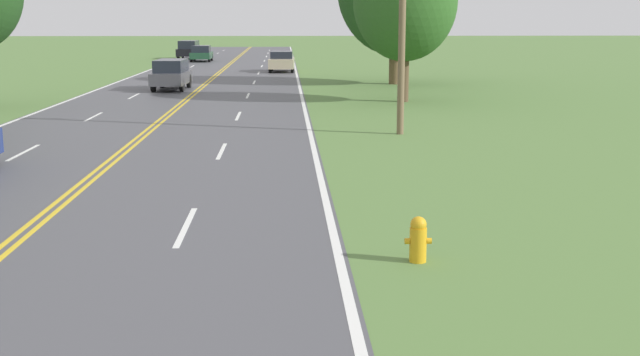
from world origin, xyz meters
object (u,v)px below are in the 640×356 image
Objects in this scene: car_dark_grey_suv_mid_near at (171,74)px; fire_hydrant at (418,239)px; tree_right_cluster at (405,1)px; car_champagne_sedan_mid_far at (282,61)px; car_dark_green_sedan_receding at (201,53)px; car_black_suv_distant at (189,49)px.

fire_hydrant is at bearing -164.10° from car_dark_grey_suv_mid_near.
tree_right_cluster is at bearing 82.16° from fire_hydrant.
car_dark_green_sedan_receding is at bearing -151.99° from car_champagne_sedan_mid_far.
fire_hydrant is 26.73m from tree_right_cluster.
car_black_suv_distant is (-11.84, 70.16, 0.57)m from fire_hydrant.
car_dark_grey_suv_mid_near is at bearing 149.53° from tree_right_cluster.
fire_hydrant is at bearing -171.19° from car_dark_green_sedan_receding.
car_black_suv_distant is at bearing -154.03° from car_champagne_sedan_mid_far.
car_dark_green_sedan_receding is at bearing 98.81° from fire_hydrant.
car_black_suv_distant is (-9.47, 21.09, 0.15)m from car_champagne_sedan_mid_far.
tree_right_cluster is at bearing -119.00° from car_dark_grey_suv_mid_near.
fire_hydrant is 34.36m from car_dark_grey_suv_mid_near.
fire_hydrant is 49.13m from car_champagne_sedan_mid_far.
fire_hydrant is 0.16× the size of car_black_suv_distant.
fire_hydrant is at bearing -168.50° from car_black_suv_distant.
car_dark_green_sedan_receding is at bearing -159.92° from car_black_suv_distant.
car_champagne_sedan_mid_far is (6.20, 15.80, -0.11)m from car_dark_grey_suv_mid_near.
car_dark_green_sedan_receding is (-1.45, 31.32, -0.15)m from car_dark_grey_suv_mid_near.
car_champagne_sedan_mid_far is (-2.37, 49.07, 0.42)m from fire_hydrant.
tree_right_cluster is 1.74× the size of car_champagne_sedan_mid_far.
tree_right_cluster is 24.04m from car_champagne_sedan_mid_far.
fire_hydrant is 0.17× the size of car_dark_grey_suv_mid_near.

